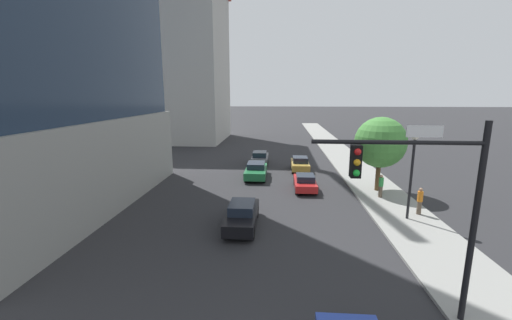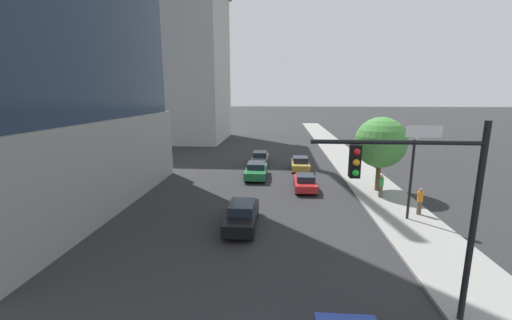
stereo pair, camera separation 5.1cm
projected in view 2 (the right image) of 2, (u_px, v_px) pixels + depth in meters
sidewalk at (375, 189)px, 26.51m from camera, size 4.07×120.00×0.15m
construction_building at (180, 49)px, 52.78m from camera, size 15.29×27.44×36.19m
traffic_light_pole at (425, 190)px, 10.28m from camera, size 5.42×0.48×6.83m
street_lamp at (413, 163)px, 19.33m from camera, size 0.44×0.44×5.38m
street_tree at (381, 143)px, 25.16m from camera, size 3.98×3.98×5.88m
car_green at (256, 170)px, 30.21m from camera, size 1.90×4.62×1.45m
car_gold at (300, 164)px, 33.06m from camera, size 1.77×4.14×1.46m
car_black at (242, 215)px, 18.99m from camera, size 1.72×4.73×1.53m
car_gray at (260, 158)px, 36.17m from camera, size 1.76×4.23×1.49m
car_red at (305, 182)px, 26.46m from camera, size 1.72×4.05×1.31m
pedestrian_green_shirt at (381, 186)px, 24.00m from camera, size 0.34×0.34×1.74m
pedestrian_orange_shirt at (420, 201)px, 20.57m from camera, size 0.34×0.34×1.75m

